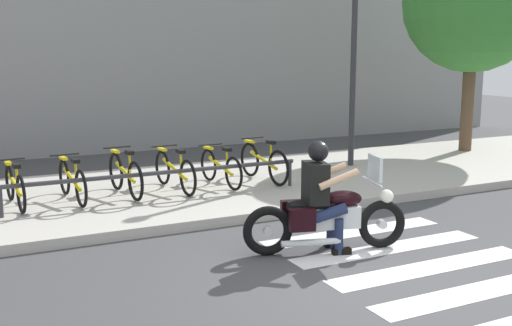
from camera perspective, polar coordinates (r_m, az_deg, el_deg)
The scene contains 18 objects.
ground_plane at distance 7.18m, azimuth 10.96°, elevation -10.51°, with size 48.00×48.00×0.00m, color #424244.
sidewalk at distance 11.24m, azimuth -4.18°, elevation -2.31°, with size 24.00×4.40×0.15m, color #B7B2A8.
crosswalk_stripe_1 at distance 7.16m, azimuth 20.33°, elevation -11.03°, with size 2.80×0.40×0.01m, color white.
crosswalk_stripe_2 at distance 7.69m, azimuth 15.96°, elevation -9.28°, with size 2.80×0.40×0.01m, color white.
crosswalk_stripe_3 at distance 8.26m, azimuth 12.20°, elevation -7.73°, with size 2.80×0.40×0.01m, color white.
crosswalk_stripe_4 at distance 8.86m, azimuth 8.97°, elevation -6.36°, with size 2.80×0.40×0.01m, color white.
motorcycle at distance 7.88m, azimuth 6.61°, elevation -4.97°, with size 2.12×0.87×1.23m.
rider at distance 7.77m, azimuth 6.11°, elevation -2.40°, with size 0.72×0.64×1.44m.
bicycle_0 at distance 10.17m, azimuth -21.49°, elevation -2.02°, with size 0.48×1.54×0.72m.
bicycle_1 at distance 10.27m, azimuth -16.71°, elevation -1.60°, with size 0.48×1.61×0.73m.
bicycle_2 at distance 10.44m, azimuth -12.05°, elevation -1.06°, with size 0.48×1.61×0.79m.
bicycle_3 at distance 10.68m, azimuth -7.57°, elevation -0.74°, with size 0.48×1.70×0.75m.
bicycle_4 at distance 10.98m, azimuth -3.32°, elevation -0.42°, with size 0.48×1.56×0.72m.
bicycle_5 at distance 11.34m, azimuth 0.69°, elevation 0.07°, with size 0.48×1.66×0.79m.
bike_rack at distance 10.02m, azimuth -8.88°, elevation -1.06°, with size 4.91×0.07×0.49m.
street_lamp at distance 12.94m, azimuth 9.10°, elevation 11.37°, with size 0.28×0.28×4.65m.
tree_near_rack at distance 15.66m, azimuth 19.59°, elevation 13.90°, with size 3.30×3.30×5.32m.
building_backdrop at distance 16.40m, azimuth -12.08°, elevation 12.51°, with size 24.00×1.20×6.43m, color gray.
Camera 1 is at (-4.13, -5.30, 2.53)m, focal length 43.05 mm.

